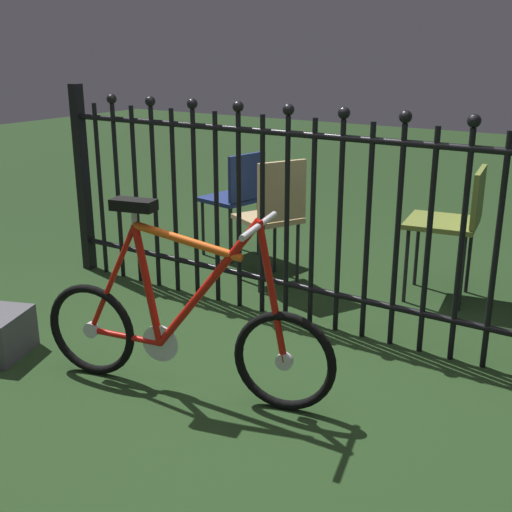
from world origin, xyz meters
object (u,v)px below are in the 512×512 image
(bicycle, at_px, (182,328))
(chair_tan, at_px, (274,211))
(chair_navy, at_px, (237,193))
(chair_olive, at_px, (455,217))

(bicycle, relative_size, chair_tan, 1.66)
(chair_tan, relative_size, chair_navy, 1.07)
(chair_olive, bearing_deg, bicycle, -110.50)
(chair_tan, height_order, chair_navy, chair_tan)
(bicycle, height_order, chair_navy, bicycle)
(bicycle, distance_m, chair_navy, 2.03)
(chair_navy, bearing_deg, bicycle, -62.56)
(chair_tan, bearing_deg, chair_olive, 20.46)
(bicycle, height_order, chair_olive, bicycle)
(bicycle, bearing_deg, chair_navy, 117.44)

